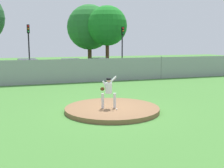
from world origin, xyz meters
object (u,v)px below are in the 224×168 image
baseball (117,109)px  traffic_light_far (122,41)px  traffic_cone_orange (161,73)px  traffic_light_near (29,40)px  pitcher_youth (108,90)px  parked_car_silver (100,67)px  parked_car_navy (28,69)px  parked_car_charcoal (71,68)px

baseball → traffic_light_far: 20.37m
traffic_cone_orange → traffic_light_near: (-12.22, 6.59, 3.18)m
pitcher_youth → parked_car_silver: size_ratio=0.36×
baseball → traffic_light_far: size_ratio=0.01×
pitcher_youth → baseball: pitcher_youth is taller
pitcher_youth → traffic_light_far: traffic_light_far is taller
traffic_cone_orange → traffic_light_near: 14.24m
baseball → traffic_light_near: (-3.18, 19.33, 3.20)m
parked_car_navy → pitcher_youth: bearing=-77.1°
traffic_light_near → baseball: bearing=-80.7°
parked_car_navy → parked_car_silver: bearing=3.4°
pitcher_youth → parked_car_silver: pitcher_youth is taller
baseball → traffic_light_far: (7.17, 18.81, 3.13)m
pitcher_youth → traffic_light_far: 19.90m
pitcher_youth → parked_car_charcoal: 14.73m
parked_car_navy → traffic_light_near: traffic_light_near is taller
parked_car_silver → traffic_light_far: 5.83m
baseball → parked_car_navy: parked_car_navy is taller
parked_car_charcoal → parked_car_silver: (2.89, -0.05, 0.02)m
parked_car_silver → traffic_light_near: size_ratio=0.85×
traffic_cone_orange → traffic_light_near: traffic_light_near is taller
baseball → parked_car_navy: 15.16m
parked_car_navy → traffic_light_near: (0.33, 4.59, 2.61)m
parked_car_charcoal → parked_car_navy: (-4.06, -0.46, 0.05)m
parked_car_charcoal → traffic_light_near: 6.17m
parked_car_navy → parked_car_silver: (6.95, 0.41, -0.03)m
parked_car_navy → traffic_light_far: (10.68, 4.07, 2.55)m
pitcher_youth → baseball: 1.02m
parked_car_charcoal → parked_car_silver: 2.89m
parked_car_silver → traffic_light_far: bearing=44.5°
traffic_cone_orange → traffic_light_near: bearing=151.7°
traffic_cone_orange → pitcher_youth: bearing=-127.2°
parked_car_silver → traffic_cone_orange: parked_car_silver is taller
parked_car_navy → traffic_light_far: bearing=20.9°
parked_car_silver → pitcher_youth: bearing=-104.1°
traffic_cone_orange → parked_car_charcoal: bearing=163.8°
parked_car_navy → traffic_cone_orange: parked_car_navy is taller
parked_car_charcoal → traffic_light_near: bearing=132.1°
parked_car_navy → traffic_cone_orange: size_ratio=8.25×
traffic_light_near → pitcher_youth: bearing=-81.2°
parked_car_charcoal → traffic_light_near: size_ratio=0.87×
baseball → traffic_light_near: bearing=99.3°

